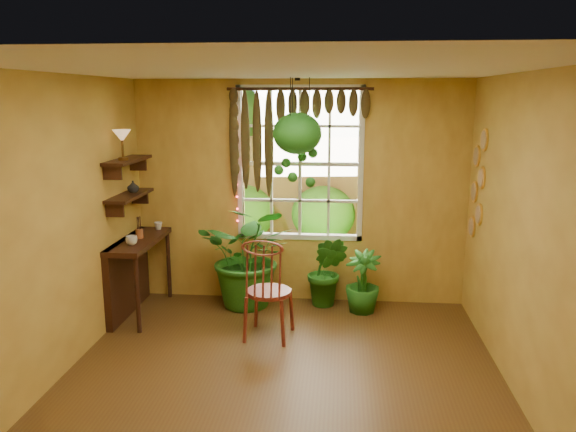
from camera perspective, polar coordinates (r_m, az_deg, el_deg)
name	(u,v)px	position (r m, az deg, el deg)	size (l,w,h in m)	color
floor	(280,389)	(5.11, -0.86, -17.18)	(4.50, 4.50, 0.00)	#543818
ceiling	(279,70)	(4.46, -0.97, 14.65)	(4.50, 4.50, 0.00)	white
wall_back	(300,193)	(6.80, 1.20, 2.36)	(4.00, 4.00, 0.00)	gold
wall_left	(47,234)	(5.22, -23.32, -1.65)	(4.50, 4.50, 0.00)	gold
wall_right	(531,245)	(4.82, 23.48, -2.74)	(4.50, 4.50, 0.00)	gold
window	(300,164)	(6.78, 1.23, 5.32)	(1.52, 0.10, 1.86)	silver
valance_vine	(292,116)	(6.62, 0.43, 10.17)	(1.70, 0.12, 1.10)	#32190D
string_lights	(236,160)	(6.78, -5.28, 5.70)	(0.03, 0.03, 1.54)	#FF2633
wall_plates	(477,185)	(6.47, 18.69, 3.01)	(0.04, 0.32, 1.10)	beige
counter_ledge	(131,268)	(6.78, -15.64, -5.06)	(0.40, 1.20, 0.90)	#32190D
shelf_lower	(130,196)	(6.58, -15.78, 2.01)	(0.25, 0.90, 0.04)	#32190D
shelf_upper	(128,160)	(6.52, -15.98, 5.47)	(0.25, 0.90, 0.04)	#32190D
backyard	(329,158)	(11.37, 4.16, 5.94)	(14.00, 10.00, 12.00)	#275F1B
windsor_chair	(268,305)	(5.93, -2.06, -9.00)	(0.53, 0.56, 1.26)	maroon
potted_plant_left	(250,255)	(6.74, -3.84, -4.00)	(1.14, 0.99, 1.27)	#184D14
potted_plant_mid	(327,271)	(6.79, 4.01, -5.61)	(0.48, 0.39, 0.88)	#184D14
potted_plant_right	(363,282)	(6.67, 7.59, -6.64)	(0.41, 0.41, 0.74)	#184D14
hanging_basket	(297,141)	(6.34, 0.94, 7.68)	(0.55, 0.55, 1.22)	black
cup_a	(132,240)	(6.39, -15.61, -2.40)	(0.13, 0.13, 0.10)	silver
cup_b	(158,226)	(7.04, -13.04, -0.97)	(0.10, 0.10, 0.09)	beige
brush_jar	(139,227)	(6.65, -14.90, -1.14)	(0.09, 0.09, 0.32)	brown
shelf_vase	(133,187)	(6.65, -15.46, 2.89)	(0.13, 0.13, 0.14)	#B2AD99
tiffany_lamp	(122,138)	(6.34, -16.51, 7.63)	(0.20, 0.20, 0.33)	brown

